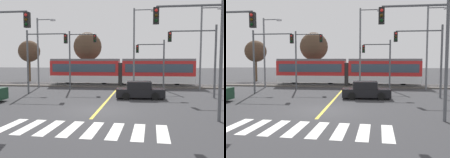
# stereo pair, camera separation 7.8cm
# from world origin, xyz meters

# --- Properties ---
(ground_plane) EXTENTS (200.00, 200.00, 0.00)m
(ground_plane) POSITION_xyz_m (0.00, 0.00, 0.00)
(ground_plane) COLOR #333335
(track_bed) EXTENTS (120.00, 4.00, 0.18)m
(track_bed) POSITION_xyz_m (0.00, 15.66, 0.09)
(track_bed) COLOR #56514C
(track_bed) RESTS_ON ground
(rail_near) EXTENTS (120.00, 0.08, 0.10)m
(rail_near) POSITION_xyz_m (0.00, 14.94, 0.23)
(rail_near) COLOR #939399
(rail_near) RESTS_ON track_bed
(rail_far) EXTENTS (120.00, 0.08, 0.10)m
(rail_far) POSITION_xyz_m (0.00, 16.38, 0.23)
(rail_far) COLOR #939399
(rail_far) RESTS_ON track_bed
(light_rail_tram) EXTENTS (18.50, 2.64, 3.43)m
(light_rail_tram) POSITION_xyz_m (0.19, 15.66, 2.05)
(light_rail_tram) COLOR silver
(light_rail_tram) RESTS_ON track_bed
(crosswalk_stripe_0) EXTENTS (0.68, 2.82, 0.01)m
(crosswalk_stripe_0) POSITION_xyz_m (-3.85, -4.19, 0.00)
(crosswalk_stripe_0) COLOR silver
(crosswalk_stripe_0) RESTS_ON ground
(crosswalk_stripe_1) EXTENTS (0.68, 2.82, 0.01)m
(crosswalk_stripe_1) POSITION_xyz_m (-2.75, -4.24, 0.00)
(crosswalk_stripe_1) COLOR silver
(crosswalk_stripe_1) RESTS_ON ground
(crosswalk_stripe_2) EXTENTS (0.68, 2.82, 0.01)m
(crosswalk_stripe_2) POSITION_xyz_m (-1.65, -4.28, 0.00)
(crosswalk_stripe_2) COLOR silver
(crosswalk_stripe_2) RESTS_ON ground
(crosswalk_stripe_3) EXTENTS (0.68, 2.82, 0.01)m
(crosswalk_stripe_3) POSITION_xyz_m (-0.55, -4.33, 0.00)
(crosswalk_stripe_3) COLOR silver
(crosswalk_stripe_3) RESTS_ON ground
(crosswalk_stripe_4) EXTENTS (0.68, 2.82, 0.01)m
(crosswalk_stripe_4) POSITION_xyz_m (0.55, -4.37, 0.00)
(crosswalk_stripe_4) COLOR silver
(crosswalk_stripe_4) RESTS_ON ground
(crosswalk_stripe_5) EXTENTS (0.68, 2.82, 0.01)m
(crosswalk_stripe_5) POSITION_xyz_m (1.65, -4.42, 0.00)
(crosswalk_stripe_5) COLOR silver
(crosswalk_stripe_5) RESTS_ON ground
(crosswalk_stripe_6) EXTENTS (0.68, 2.82, 0.01)m
(crosswalk_stripe_6) POSITION_xyz_m (2.75, -4.47, 0.00)
(crosswalk_stripe_6) COLOR silver
(crosswalk_stripe_6) RESTS_ON ground
(crosswalk_stripe_7) EXTENTS (0.68, 2.82, 0.01)m
(crosswalk_stripe_7) POSITION_xyz_m (3.85, -4.51, 0.00)
(crosswalk_stripe_7) COLOR silver
(crosswalk_stripe_7) RESTS_ON ground
(lane_centre_line) EXTENTS (0.20, 16.01, 0.01)m
(lane_centre_line) POSITION_xyz_m (0.00, 5.66, 0.00)
(lane_centre_line) COLOR gold
(lane_centre_line) RESTS_ON ground
(sedan_crossing) EXTENTS (4.26, 2.04, 1.52)m
(sedan_crossing) POSITION_xyz_m (2.74, 5.61, 0.70)
(sedan_crossing) COLOR black
(sedan_crossing) RESTS_ON ground
(traffic_light_near_right) EXTENTS (3.75, 0.38, 6.64)m
(traffic_light_near_right) POSITION_xyz_m (5.94, -1.95, 4.41)
(traffic_light_near_right) COLOR #515459
(traffic_light_near_right) RESTS_ON ground
(traffic_light_far_left) EXTENTS (3.25, 0.38, 6.77)m
(traffic_light_far_left) POSITION_xyz_m (-4.47, 11.49, 4.43)
(traffic_light_far_left) COLOR #515459
(traffic_light_far_left) RESTS_ON ground
(traffic_light_far_right) EXTENTS (3.25, 0.38, 5.72)m
(traffic_light_far_right) POSITION_xyz_m (4.27, 12.12, 3.73)
(traffic_light_far_right) COLOR #515459
(traffic_light_far_right) RESTS_ON ground
(traffic_light_mid_right) EXTENTS (4.25, 0.38, 6.51)m
(traffic_light_mid_right) POSITION_xyz_m (7.97, 6.61, 4.28)
(traffic_light_mid_right) COLOR #515459
(traffic_light_mid_right) RESTS_ON ground
(traffic_light_mid_left) EXTENTS (4.25, 0.38, 6.39)m
(traffic_light_mid_left) POSITION_xyz_m (-7.17, 7.32, 4.26)
(traffic_light_mid_left) COLOR #515459
(traffic_light_mid_left) RESTS_ON ground
(street_lamp_west) EXTENTS (2.38, 0.28, 8.59)m
(street_lamp_west) POSITION_xyz_m (-9.69, 12.76, 4.90)
(street_lamp_west) COLOR slate
(street_lamp_west) RESTS_ON ground
(street_lamp_centre) EXTENTS (2.56, 0.28, 9.37)m
(street_lamp_centre) POSITION_xyz_m (2.19, 12.41, 5.32)
(street_lamp_centre) COLOR slate
(street_lamp_centre) RESTS_ON ground
(street_lamp_east) EXTENTS (2.34, 0.28, 9.42)m
(street_lamp_east) POSITION_xyz_m (9.68, 12.51, 5.32)
(street_lamp_east) COLOR slate
(street_lamp_east) RESTS_ON ground
(bare_tree_far_west) EXTENTS (3.48, 3.48, 6.66)m
(bare_tree_far_west) POSITION_xyz_m (-15.37, 21.49, 4.89)
(bare_tree_far_west) COLOR brown
(bare_tree_far_west) RESTS_ON ground
(bare_tree_west) EXTENTS (4.18, 4.18, 7.56)m
(bare_tree_west) POSITION_xyz_m (-5.14, 19.39, 5.45)
(bare_tree_west) COLOR brown
(bare_tree_west) RESTS_ON ground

